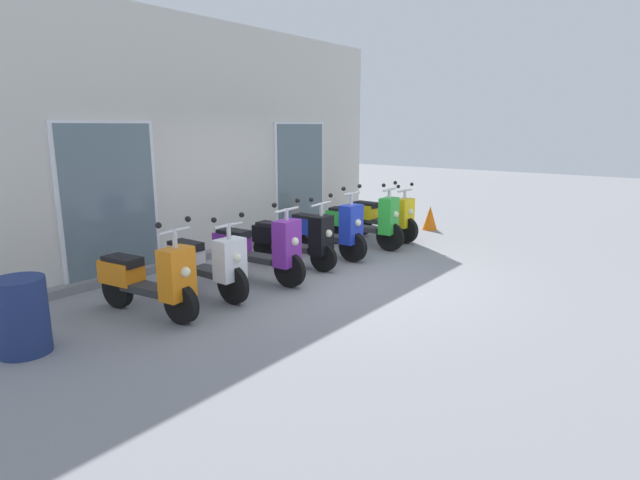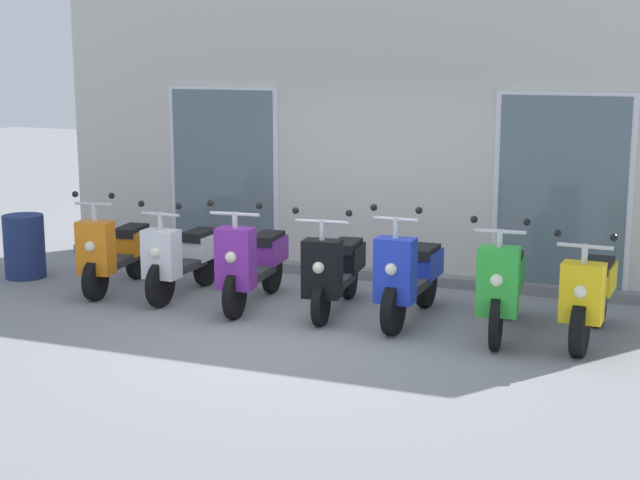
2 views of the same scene
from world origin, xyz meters
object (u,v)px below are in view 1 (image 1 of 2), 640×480
scooter_orange (148,279)px  scooter_blue (328,230)px  scooter_white (205,262)px  scooter_yellow (383,217)px  traffic_cone (430,218)px  scooter_purple (259,248)px  trash_bin (22,316)px  scooter_black (295,239)px  scooter_green (364,221)px

scooter_orange → scooter_blue: 3.56m
scooter_white → scooter_yellow: (4.48, -0.05, -0.01)m
traffic_cone → scooter_yellow: bearing=168.0°
scooter_orange → scooter_purple: size_ratio=0.94×
scooter_yellow → trash_bin: bearing=179.0°
scooter_orange → scooter_blue: bearing=0.1°
scooter_orange → scooter_black: (2.73, 0.04, 0.01)m
traffic_cone → trash_bin: trash_bin is taller
scooter_yellow → trash_bin: scooter_yellow is taller
scooter_black → traffic_cone: (4.13, -0.38, -0.20)m
scooter_white → scooter_yellow: same height
scooter_blue → scooter_yellow: bearing=-0.9°
scooter_blue → scooter_yellow: (1.80, -0.03, -0.02)m
scooter_green → scooter_purple: bearing=179.0°
scooter_purple → traffic_cone: scooter_purple is taller
scooter_green → scooter_yellow: size_ratio=1.04×
scooter_orange → scooter_black: scooter_orange is taller
scooter_white → scooter_purple: bearing=-5.6°
scooter_blue → scooter_green: scooter_blue is taller
scooter_blue → scooter_purple: bearing=-177.6°
scooter_blue → scooter_yellow: size_ratio=1.03×
traffic_cone → trash_bin: size_ratio=0.67×
scooter_orange → scooter_white: bearing=1.5°
traffic_cone → trash_bin: (-8.24, 0.43, 0.13)m
scooter_orange → scooter_blue: scooter_blue is taller
scooter_purple → trash_bin: scooter_purple is taller
scooter_white → scooter_purple: (0.92, -0.09, 0.03)m
scooter_purple → scooter_black: bearing=6.6°
scooter_orange → scooter_yellow: size_ratio=0.98×
scooter_white → traffic_cone: 5.98m
scooter_white → scooter_black: 1.84m
scooter_white → scooter_yellow: bearing=-0.6°
scooter_black → scooter_yellow: scooter_black is taller
scooter_black → traffic_cone: scooter_black is taller
scooter_white → scooter_blue: (2.67, -0.02, 0.01)m
scooter_black → traffic_cone: bearing=-5.2°
traffic_cone → scooter_black: bearing=174.8°
scooter_black → scooter_yellow: (2.64, -0.06, -0.01)m
scooter_black → scooter_green: scooter_green is taller
traffic_cone → scooter_blue: bearing=174.0°
scooter_green → scooter_blue: bearing=173.1°
scooter_orange → scooter_green: (4.55, -0.11, 0.04)m
trash_bin → scooter_green: bearing=-2.0°
scooter_white → scooter_blue: scooter_blue is taller
scooter_purple → scooter_black: 0.93m
scooter_blue → traffic_cone: (3.29, -0.34, -0.21)m
scooter_white → scooter_purple: scooter_purple is taller
scooter_blue → trash_bin: (-4.95, 0.09, -0.08)m
scooter_white → scooter_black: scooter_black is taller
trash_bin → scooter_yellow: bearing=-1.0°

